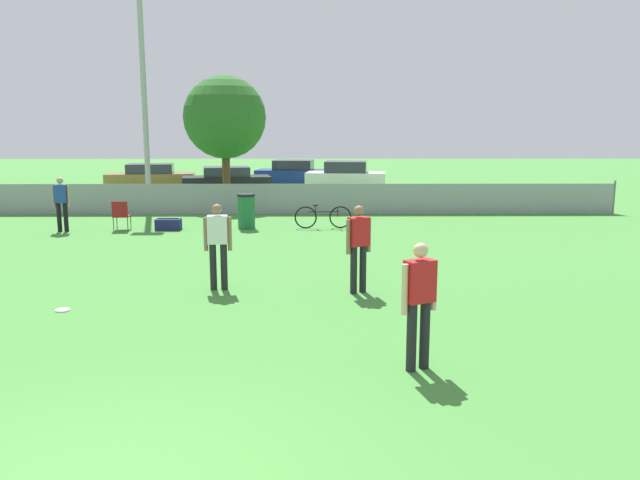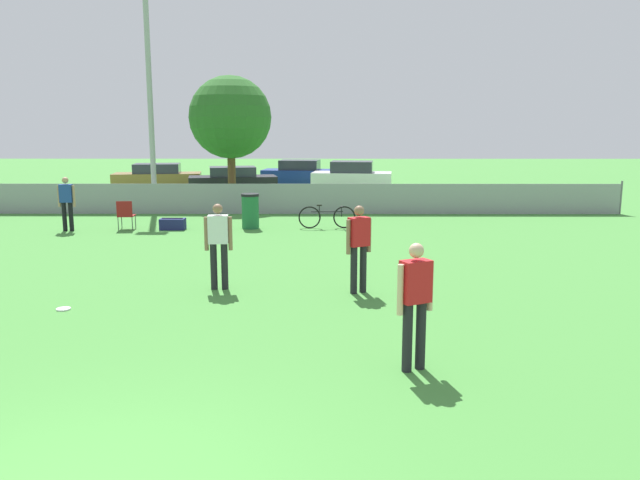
# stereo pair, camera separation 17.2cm
# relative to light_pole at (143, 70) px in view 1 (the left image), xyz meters

# --- Properties ---
(fence_backline) EXTENTS (25.73, 0.07, 1.21)m
(fence_backline) POSITION_rel_light_pole_xyz_m (4.41, -1.15, -4.63)
(fence_backline) COLOR gray
(fence_backline) RESTS_ON ground_plane
(light_pole) EXTENTS (0.90, 0.36, 8.83)m
(light_pole) POSITION_rel_light_pole_xyz_m (0.00, 0.00, 0.00)
(light_pole) COLOR #9E9EA3
(light_pole) RESTS_ON ground_plane
(tree_near_pole) EXTENTS (3.28, 3.28, 5.15)m
(tree_near_pole) POSITION_rel_light_pole_xyz_m (2.74, 1.60, -1.68)
(tree_near_pole) COLOR brown
(tree_near_pole) RESTS_ON ground_plane
(player_defender_red) EXTENTS (0.48, 0.38, 1.66)m
(player_defender_red) POSITION_rel_light_pole_xyz_m (7.11, -12.22, -4.23)
(player_defender_red) COLOR black
(player_defender_red) RESTS_ON ground_plane
(player_receiver_white) EXTENTS (0.54, 0.24, 1.66)m
(player_receiver_white) POSITION_rel_light_pole_xyz_m (4.44, -11.96, -4.23)
(player_receiver_white) COLOR black
(player_receiver_white) RESTS_ON ground_plane
(player_thrower_red) EXTENTS (0.49, 0.37, 1.66)m
(player_thrower_red) POSITION_rel_light_pole_xyz_m (7.61, -16.06, -4.23)
(player_thrower_red) COLOR black
(player_thrower_red) RESTS_ON ground_plane
(spectator_in_blue) EXTENTS (0.52, 0.24, 1.64)m
(spectator_in_blue) POSITION_rel_light_pole_xyz_m (-1.29, -5.04, -4.25)
(spectator_in_blue) COLOR black
(spectator_in_blue) RESTS_ON ground_plane
(frisbee_disc) EXTENTS (0.25, 0.25, 0.03)m
(frisbee_disc) POSITION_rel_light_pole_xyz_m (1.98, -13.38, -5.17)
(frisbee_disc) COLOR white
(frisbee_disc) RESTS_ON ground_plane
(folding_chair_sideline) EXTENTS (0.50, 0.50, 0.90)m
(folding_chair_sideline) POSITION_rel_light_pole_xyz_m (0.39, -4.78, -4.68)
(folding_chair_sideline) COLOR #333338
(folding_chair_sideline) RESTS_ON ground_plane
(bicycle_sideline) EXTENTS (1.78, 0.44, 0.74)m
(bicycle_sideline) POSITION_rel_light_pole_xyz_m (6.57, -4.49, -4.82)
(bicycle_sideline) COLOR black
(bicycle_sideline) RESTS_ON ground_plane
(trash_bin) EXTENTS (0.56, 0.56, 1.08)m
(trash_bin) POSITION_rel_light_pole_xyz_m (4.18, -4.50, -4.63)
(trash_bin) COLOR #1E6638
(trash_bin) RESTS_ON ground_plane
(gear_bag_sideline) EXTENTS (0.75, 0.41, 0.36)m
(gear_bag_sideline) POSITION_rel_light_pole_xyz_m (1.81, -4.73, -5.01)
(gear_bag_sideline) COLOR navy
(gear_bag_sideline) RESTS_ON ground_plane
(parked_car_tan) EXTENTS (4.55, 2.39, 1.31)m
(parked_car_tan) POSITION_rel_light_pole_xyz_m (-2.00, 8.08, -4.53)
(parked_car_tan) COLOR black
(parked_car_tan) RESTS_ON ground_plane
(parked_car_dark) EXTENTS (4.43, 2.51, 1.25)m
(parked_car_dark) POSITION_rel_light_pole_xyz_m (2.07, 6.46, -4.56)
(parked_car_dark) COLOR black
(parked_car_dark) RESTS_ON ground_plane
(parked_car_blue) EXTENTS (4.16, 2.32, 1.39)m
(parked_car_blue) POSITION_rel_light_pole_xyz_m (5.18, 10.16, -4.51)
(parked_car_blue) COLOR black
(parked_car_blue) RESTS_ON ground_plane
(parked_car_white) EXTENTS (4.11, 2.28, 1.46)m
(parked_car_white) POSITION_rel_light_pole_xyz_m (7.88, 7.52, -4.48)
(parked_car_white) COLOR black
(parked_car_white) RESTS_ON ground_plane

